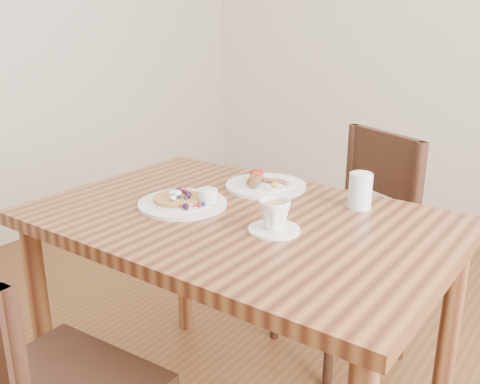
% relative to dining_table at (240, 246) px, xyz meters
% --- Properties ---
extents(dining_table, '(1.20, 0.80, 0.75)m').
position_rel_dining_table_xyz_m(dining_table, '(0.00, 0.00, 0.00)').
color(dining_table, brown).
rests_on(dining_table, ground).
extents(chair_far, '(0.56, 0.56, 0.88)m').
position_rel_dining_table_xyz_m(chair_far, '(0.08, 0.64, -0.16)').
color(chair_far, '#381B14').
rests_on(chair_far, ground).
extents(pancake_plate, '(0.27, 0.27, 0.06)m').
position_rel_dining_table_xyz_m(pancake_plate, '(-0.18, -0.04, 0.11)').
color(pancake_plate, white).
rests_on(pancake_plate, dining_table).
extents(breakfast_plate, '(0.27, 0.27, 0.04)m').
position_rel_dining_table_xyz_m(breakfast_plate, '(-0.09, 0.26, 0.11)').
color(breakfast_plate, white).
rests_on(breakfast_plate, dining_table).
extents(teacup_saucer, '(0.14, 0.14, 0.09)m').
position_rel_dining_table_xyz_m(teacup_saucer, '(0.15, -0.04, 0.14)').
color(teacup_saucer, white).
rests_on(teacup_saucer, dining_table).
extents(water_glass, '(0.07, 0.07, 0.11)m').
position_rel_dining_table_xyz_m(water_glass, '(0.25, 0.26, 0.15)').
color(water_glass, silver).
rests_on(water_glass, dining_table).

